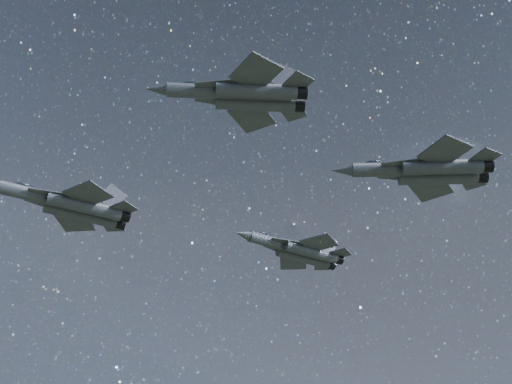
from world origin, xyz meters
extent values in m
cylinder|color=#353942|center=(-25.51, 5.34, 145.70)|extent=(7.13, 3.56, 1.48)
ellipsoid|color=black|center=(-26.59, 4.99, 146.41)|extent=(2.45, 1.64, 0.73)
cube|color=#353942|center=(-20.82, 6.85, 145.66)|extent=(7.83, 3.74, 1.23)
cylinder|color=#353942|center=(-20.17, 6.07, 145.23)|extent=(8.03, 3.86, 1.48)
cylinder|color=#353942|center=(-20.75, 7.87, 145.23)|extent=(8.03, 3.86, 1.48)
cylinder|color=black|center=(-16.02, 7.41, 145.23)|extent=(1.59, 1.68, 1.36)
cylinder|color=black|center=(-16.60, 9.21, 145.23)|extent=(1.59, 1.68, 1.36)
cube|color=#353942|center=(-23.49, 4.64, 145.59)|extent=(5.02, 1.63, 0.11)
cube|color=#353942|center=(-24.28, 7.08, 145.59)|extent=(4.82, 3.30, 0.11)
cube|color=#353942|center=(-19.65, 3.85, 145.42)|extent=(5.44, 5.38, 0.19)
cube|color=#353942|center=(-21.63, 9.98, 145.42)|extent=(4.48, 4.83, 0.19)
cube|color=#353942|center=(-16.00, 6.12, 145.42)|extent=(3.22, 3.21, 0.14)
cube|color=#353942|center=(-17.34, 10.27, 145.42)|extent=(2.63, 2.77, 0.14)
cube|color=#353942|center=(-17.48, 6.69, 147.03)|extent=(3.25, 0.90, 3.37)
cube|color=#353942|center=(-18.21, 8.94, 147.03)|extent=(3.10, 1.41, 3.37)
cylinder|color=#353942|center=(2.90, 18.57, 149.37)|extent=(7.25, 3.88, 1.51)
cone|color=#353942|center=(-1.46, 16.97, 149.37)|extent=(2.65, 2.07, 1.36)
ellipsoid|color=black|center=(1.81, 18.17, 150.10)|extent=(2.51, 1.75, 0.75)
cube|color=#353942|center=(7.63, 20.31, 149.33)|extent=(7.96, 4.10, 1.26)
cylinder|color=#353942|center=(8.33, 19.53, 148.89)|extent=(8.16, 4.22, 1.51)
cylinder|color=#353942|center=(7.66, 21.35, 148.89)|extent=(8.16, 4.22, 1.51)
cylinder|color=black|center=(12.52, 21.06, 148.89)|extent=(1.66, 1.74, 1.40)
cylinder|color=black|center=(11.85, 22.88, 148.89)|extent=(1.66, 1.74, 1.40)
cube|color=#353942|center=(4.99, 17.95, 149.26)|extent=(5.14, 1.85, 0.12)
cube|color=#353942|center=(4.09, 20.40, 149.26)|extent=(4.86, 3.52, 0.12)
cube|color=#353942|center=(8.95, 17.28, 149.08)|extent=(5.55, 5.46, 0.19)
cube|color=#353942|center=(6.68, 23.47, 149.08)|extent=(4.46, 4.84, 0.19)
cube|color=#353942|center=(12.58, 19.75, 149.08)|extent=(3.29, 3.26, 0.15)
cube|color=#353942|center=(11.05, 23.93, 149.08)|extent=(2.61, 2.77, 0.15)
cube|color=#353942|center=(11.05, 20.27, 150.73)|extent=(3.29, 1.05, 3.45)
cube|color=#353942|center=(10.22, 22.54, 150.73)|extent=(3.12, 1.55, 3.45)
cylinder|color=#353942|center=(-8.85, -10.88, 148.09)|extent=(6.46, 1.91, 1.34)
cone|color=#353942|center=(-12.97, -10.50, 148.09)|extent=(2.17, 1.39, 1.21)
ellipsoid|color=black|center=(-9.88, -10.78, 148.74)|extent=(2.12, 1.08, 0.66)
cube|color=#353942|center=(-4.39, -11.28, 148.05)|extent=(7.15, 1.92, 1.12)
cylinder|color=#353942|center=(-4.13, -12.17, 147.66)|extent=(7.32, 1.99, 1.34)
cylinder|color=#353942|center=(-3.97, -10.45, 147.66)|extent=(7.32, 1.99, 1.34)
cylinder|color=black|center=(-0.18, -12.52, 147.66)|extent=(1.23, 1.34, 1.24)
cylinder|color=black|center=(-0.03, -10.81, 147.66)|extent=(1.23, 1.34, 1.24)
cube|color=#353942|center=(-7.41, -12.17, 147.99)|extent=(4.56, 2.16, 0.10)
cube|color=#353942|center=(-7.20, -9.86, 147.99)|extent=(4.55, 1.40, 0.10)
cube|color=#353942|center=(-4.49, -14.21, 147.84)|extent=(4.59, 4.78, 0.17)
cube|color=#353942|center=(-3.96, -8.38, 147.84)|extent=(4.84, 4.93, 0.17)
cube|color=#353942|center=(-0.63, -13.61, 147.84)|extent=(2.70, 2.78, 0.13)
cube|color=#353942|center=(-0.27, -9.66, 147.84)|extent=(2.86, 2.90, 0.13)
cube|color=#353942|center=(-1.66, -12.61, 149.30)|extent=(2.97, 0.65, 3.06)
cube|color=#353942|center=(-1.47, -10.46, 149.30)|extent=(3.00, 0.45, 3.06)
cylinder|color=#353942|center=(12.77, 0.83, 150.02)|extent=(7.90, 3.05, 1.63)
cone|color=#353942|center=(7.85, 1.77, 150.02)|extent=(2.74, 1.91, 1.46)
ellipsoid|color=black|center=(11.54, 1.06, 150.80)|extent=(2.65, 1.54, 0.80)
cube|color=#353942|center=(18.10, -0.19, 149.97)|extent=(8.70, 3.15, 1.36)
cylinder|color=#353942|center=(18.32, -1.30, 149.50)|extent=(8.92, 3.25, 1.63)
cylinder|color=#353942|center=(18.71, 0.75, 149.50)|extent=(8.92, 3.25, 1.63)
cylinder|color=black|center=(23.03, -2.20, 149.50)|extent=(1.62, 1.73, 1.50)
cylinder|color=black|center=(23.43, -0.15, 149.50)|extent=(1.62, 1.73, 1.50)
cube|color=#353942|center=(14.35, -0.91, 149.90)|extent=(5.47, 3.09, 0.13)
cube|color=#353942|center=(14.88, 1.86, 149.90)|extent=(5.43, 1.16, 0.13)
cube|color=#353942|center=(17.64, -3.72, 149.71)|extent=(5.32, 5.62, 0.21)
cube|color=#353942|center=(18.98, 3.25, 149.71)|extent=(5.96, 5.99, 0.21)
cube|color=#353942|center=(22.37, -3.46, 149.71)|extent=(3.13, 3.25, 0.16)
cube|color=#353942|center=(23.27, 1.26, 149.71)|extent=(3.52, 3.55, 0.16)
cube|color=#353942|center=(21.24, -2.12, 151.48)|extent=(3.54, 1.13, 3.72)
cube|color=#353942|center=(21.73, 0.44, 151.48)|extent=(3.64, 0.64, 3.72)
camera|label=1|loc=(-10.22, -51.23, 110.94)|focal=42.00mm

